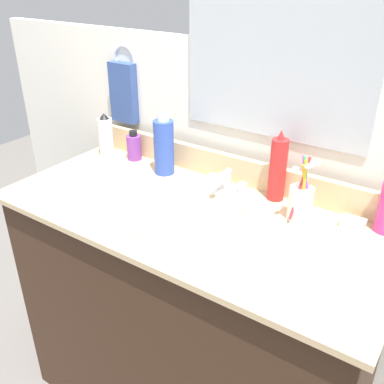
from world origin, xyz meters
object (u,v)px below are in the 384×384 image
Objects in this scene: bottle_shampoo_blue at (164,146)px; soap_bar at (353,223)px; hand_towel at (123,93)px; bottle_lotion_white at (106,136)px; bottle_cream_purple at (134,147)px; bottle_spray_red at (278,169)px; faucet at (226,185)px; cup_white_ceramic at (301,201)px.

bottle_shampoo_blue is 3.41× the size of soap_bar.
bottle_lotion_white is (-0.01, -0.10, -0.14)m from hand_towel.
bottle_cream_purple is 0.81m from soap_bar.
hand_towel reaches higher than bottle_spray_red.
hand_towel is 1.38× the size of faucet.
cup_white_ceramic reaches higher than faucet.
faucet is at bearing -2.29° from bottle_shampoo_blue.
bottle_lotion_white reaches higher than bottle_cream_purple.
faucet is 0.82× the size of cup_white_ceramic.
hand_towel is 2.00× the size of bottle_cream_purple.
faucet is at bearing 175.47° from cup_white_ceramic.
bottle_spray_red is at bearing 6.22° from bottle_shampoo_blue.
hand_towel is 0.67m from bottle_spray_red.
bottle_lotion_white is at bearing -176.20° from bottle_spray_red.
soap_bar is at bearing 0.98° from bottle_lotion_white.
bottle_shampoo_blue reaches higher than bottle_lotion_white.
bottle_spray_red reaches higher than cup_white_ceramic.
hand_towel is 0.80m from cup_white_ceramic.
bottle_lotion_white is 0.85× the size of cup_white_ceramic.
hand_towel reaches higher than bottle_shampoo_blue.
bottle_shampoo_blue is (-0.40, -0.04, -0.00)m from bottle_spray_red.
bottle_shampoo_blue is at bearing 176.59° from cup_white_ceramic.
bottle_shampoo_blue is at bearing -10.75° from bottle_cream_purple.
faucet is 0.71× the size of bottle_spray_red.
bottle_spray_red is at bearing 20.25° from faucet.
bottle_shampoo_blue reaches higher than cup_white_ceramic.
hand_towel reaches higher than bottle_lotion_white.
faucet reaches higher than soap_bar.
bottle_spray_red reaches higher than faucet.
cup_white_ceramic reaches higher than bottle_cream_purple.
soap_bar is (0.25, -0.03, -0.09)m from bottle_spray_red.
hand_towel reaches higher than faucet.
bottle_spray_red reaches higher than bottle_lotion_white.
faucet is 0.53m from bottle_lotion_white.
bottle_cream_purple is at bearing -178.75° from bottle_spray_red.
bottle_spray_red is at bearing 173.36° from soap_bar.
faucet is at bearing -12.03° from hand_towel.
bottle_lotion_white is 0.92m from soap_bar.
bottle_cream_purple is at bearing 169.25° from bottle_shampoo_blue.
soap_bar is (0.81, -0.02, -0.04)m from bottle_cream_purple.
bottle_cream_purple is at bearing 174.35° from faucet.
bottle_cream_purple is at bearing 16.64° from bottle_lotion_white.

